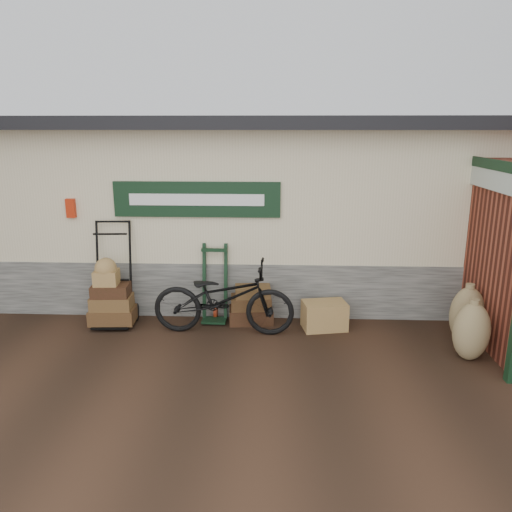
{
  "coord_description": "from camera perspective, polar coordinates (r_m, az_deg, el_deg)",
  "views": [
    {
      "loc": [
        0.95,
        -6.69,
        3.07
      ],
      "look_at": [
        0.63,
        0.9,
        1.07
      ],
      "focal_mm": 35.0,
      "sensor_mm": 36.0,
      "label": 1
    }
  ],
  "objects": [
    {
      "name": "ground",
      "position": [
        7.42,
        -5.2,
        -9.74
      ],
      "size": [
        80.0,
        80.0,
        0.0
      ],
      "primitive_type": "plane",
      "color": "black",
      "rests_on": "ground"
    },
    {
      "name": "station_building",
      "position": [
        9.59,
        -3.31,
        5.99
      ],
      "size": [
        14.4,
        4.1,
        3.2
      ],
      "color": "#4C4C47",
      "rests_on": "ground"
    },
    {
      "name": "porter_trolley",
      "position": [
        8.14,
        -16.04,
        -1.84
      ],
      "size": [
        0.87,
        0.67,
        1.65
      ],
      "primitive_type": null,
      "rotation": [
        0.0,
        0.0,
        0.07
      ],
      "color": "black",
      "rests_on": "ground"
    },
    {
      "name": "green_barrow",
      "position": [
        7.99,
        -4.75,
        -3.13
      ],
      "size": [
        0.46,
        0.39,
        1.25
      ],
      "primitive_type": null,
      "rotation": [
        0.0,
        0.0,
        -0.02
      ],
      "color": "black",
      "rests_on": "ground"
    },
    {
      "name": "suitcase_stack",
      "position": [
        7.98,
        -0.58,
        -5.51
      ],
      "size": [
        0.73,
        0.5,
        0.61
      ],
      "primitive_type": null,
      "rotation": [
        0.0,
        0.0,
        0.1
      ],
      "color": "#31210F",
      "rests_on": "ground"
    },
    {
      "name": "wicker_hamper",
      "position": [
        7.85,
        7.82,
        -6.74
      ],
      "size": [
        0.73,
        0.54,
        0.43
      ],
      "primitive_type": "cube",
      "rotation": [
        0.0,
        0.0,
        0.19
      ],
      "color": "olive",
      "rests_on": "ground"
    },
    {
      "name": "bicycle",
      "position": [
        7.5,
        -3.75,
        -4.37
      ],
      "size": [
        0.83,
        2.16,
        1.24
      ],
      "primitive_type": "imported",
      "rotation": [
        0.0,
        0.0,
        1.53
      ],
      "color": "black",
      "rests_on": "ground"
    },
    {
      "name": "burlap_sack_left",
      "position": [
        7.86,
        22.97,
        -6.22
      ],
      "size": [
        0.65,
        0.6,
        0.83
      ],
      "primitive_type": "ellipsoid",
      "rotation": [
        0.0,
        0.0,
        0.4
      ],
      "color": "olive",
      "rests_on": "ground"
    },
    {
      "name": "burlap_sack_right",
      "position": [
        7.31,
        23.4,
        -7.93
      ],
      "size": [
        0.58,
        0.52,
        0.8
      ],
      "primitive_type": "ellipsoid",
      "rotation": [
        0.0,
        0.0,
        0.22
      ],
      "color": "olive",
      "rests_on": "ground"
    }
  ]
}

